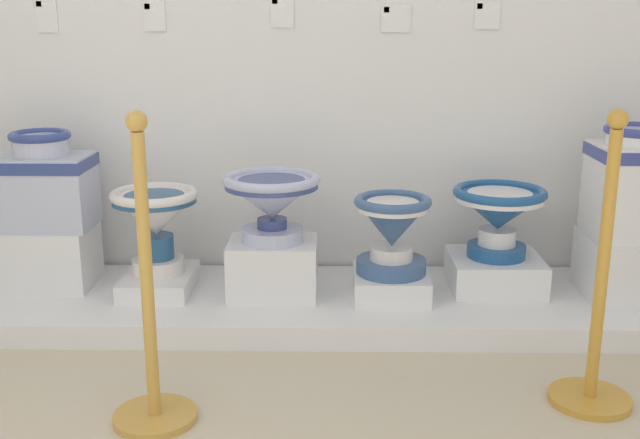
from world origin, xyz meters
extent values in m
cube|color=white|center=(1.75, 2.15, 0.05)|extent=(3.00, 0.75, 0.10)
cube|color=white|center=(0.52, 2.24, 0.23)|extent=(0.36, 0.31, 0.27)
cube|color=silver|center=(0.52, 2.24, 0.52)|extent=(0.39, 0.28, 0.32)
cube|color=#314185|center=(0.52, 2.24, 0.64)|extent=(0.40, 0.29, 0.05)
cylinder|color=silver|center=(0.52, 2.24, 0.72)|extent=(0.23, 0.23, 0.08)
torus|color=#314185|center=(0.52, 2.24, 0.76)|extent=(0.26, 0.26, 0.04)
cube|color=white|center=(1.01, 2.18, 0.14)|extent=(0.29, 0.38, 0.08)
cylinder|color=white|center=(1.01, 2.18, 0.21)|extent=(0.22, 0.22, 0.07)
cylinder|color=#26537E|center=(1.01, 2.18, 0.29)|extent=(0.14, 0.14, 0.10)
cone|color=white|center=(1.01, 2.18, 0.43)|extent=(0.36, 0.36, 0.18)
cylinder|color=#26537E|center=(1.01, 2.18, 0.50)|extent=(0.35, 0.35, 0.03)
torus|color=white|center=(1.01, 2.18, 0.52)|extent=(0.37, 0.37, 0.04)
cylinder|color=#26537E|center=(1.01, 2.18, 0.52)|extent=(0.25, 0.25, 0.01)
cube|color=white|center=(1.51, 2.14, 0.21)|extent=(0.37, 0.28, 0.24)
cylinder|color=silver|center=(1.51, 2.14, 0.36)|extent=(0.26, 0.26, 0.06)
cylinder|color=#394586|center=(1.51, 2.14, 0.41)|extent=(0.13, 0.13, 0.04)
cone|color=silver|center=(1.51, 2.14, 0.52)|extent=(0.40, 0.40, 0.17)
cylinder|color=#394586|center=(1.51, 2.14, 0.58)|extent=(0.39, 0.39, 0.03)
torus|color=silver|center=(1.51, 2.14, 0.60)|extent=(0.40, 0.40, 0.04)
cylinder|color=#394586|center=(1.51, 2.14, 0.59)|extent=(0.28, 0.28, 0.01)
cube|color=white|center=(2.01, 2.13, 0.15)|extent=(0.31, 0.34, 0.10)
cylinder|color=#3B5D8C|center=(2.01, 2.13, 0.23)|extent=(0.30, 0.30, 0.06)
cylinder|color=white|center=(2.01, 2.13, 0.29)|extent=(0.18, 0.18, 0.06)
cone|color=#3B5D8C|center=(2.01, 2.13, 0.41)|extent=(0.31, 0.31, 0.19)
cylinder|color=white|center=(2.01, 2.13, 0.49)|extent=(0.30, 0.30, 0.03)
torus|color=#3B5D8C|center=(2.01, 2.13, 0.51)|extent=(0.32, 0.32, 0.04)
cylinder|color=white|center=(2.01, 2.13, 0.50)|extent=(0.21, 0.21, 0.01)
cube|color=white|center=(2.47, 2.24, 0.17)|extent=(0.39, 0.36, 0.14)
cylinder|color=#205391|center=(2.47, 2.24, 0.27)|extent=(0.25, 0.25, 0.05)
cylinder|color=white|center=(2.47, 2.24, 0.33)|extent=(0.16, 0.16, 0.07)
cone|color=#205391|center=(2.47, 2.24, 0.44)|extent=(0.39, 0.39, 0.16)
cylinder|color=white|center=(2.47, 2.24, 0.50)|extent=(0.38, 0.38, 0.03)
torus|color=#205391|center=(2.47, 2.24, 0.52)|extent=(0.40, 0.40, 0.04)
cylinder|color=white|center=(2.47, 2.24, 0.52)|extent=(0.27, 0.27, 0.01)
cube|color=white|center=(3.00, 2.15, 0.23)|extent=(0.34, 0.38, 0.26)
cube|color=white|center=(3.00, 2.15, 0.55)|extent=(0.35, 0.30, 0.39)
cube|color=#373F8E|center=(3.00, 2.15, 0.71)|extent=(0.35, 0.30, 0.05)
cylinder|color=white|center=(3.00, 2.15, 0.78)|extent=(0.27, 0.27, 0.06)
cube|color=white|center=(0.49, 2.54, 1.26)|extent=(0.09, 0.01, 0.15)
cube|color=#5B9E4C|center=(0.46, 2.54, 1.30)|extent=(0.02, 0.01, 0.02)
cube|color=white|center=(0.97, 2.54, 1.25)|extent=(0.10, 0.01, 0.13)
cube|color=#5B9E4C|center=(0.94, 2.54, 1.29)|extent=(0.02, 0.01, 0.02)
cube|color=white|center=(1.54, 2.54, 1.27)|extent=(0.10, 0.01, 0.14)
cube|color=#5B9E4C|center=(1.50, 2.54, 1.31)|extent=(0.02, 0.01, 0.02)
cube|color=white|center=(2.04, 2.54, 1.24)|extent=(0.13, 0.01, 0.12)
cube|color=#5B9E4C|center=(1.99, 2.54, 1.28)|extent=(0.02, 0.01, 0.02)
cube|color=white|center=(2.44, 2.54, 1.26)|extent=(0.11, 0.01, 0.12)
cube|color=#5B9E4C|center=(2.40, 2.54, 1.29)|extent=(0.02, 0.01, 0.02)
cylinder|color=gold|center=(1.20, 1.25, 0.01)|extent=(0.27, 0.27, 0.02)
cylinder|color=gold|center=(1.20, 1.25, 0.48)|extent=(0.04, 0.04, 0.90)
sphere|color=gold|center=(1.20, 1.25, 0.96)|extent=(0.06, 0.06, 0.06)
cylinder|color=gold|center=(2.62, 1.39, 0.01)|extent=(0.27, 0.27, 0.02)
cylinder|color=gold|center=(2.62, 1.39, 0.47)|extent=(0.04, 0.04, 0.89)
sphere|color=gold|center=(2.62, 1.39, 0.95)|extent=(0.06, 0.06, 0.06)
camera|label=1|loc=(1.76, -0.90, 1.24)|focal=42.26mm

